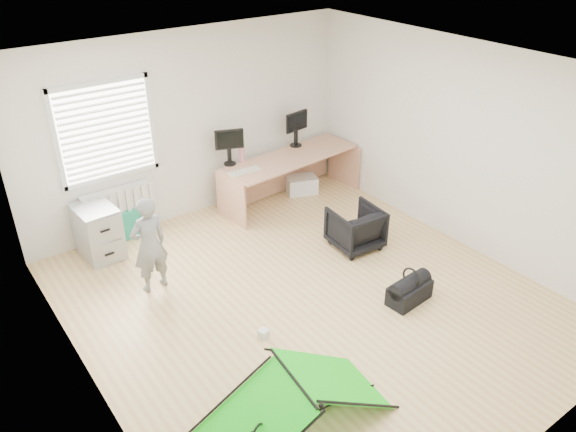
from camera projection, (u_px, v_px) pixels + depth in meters
ground at (308, 299)px, 6.65m from camera, size 5.50×5.50×0.00m
back_wall at (189, 126)px, 7.92m from camera, size 5.00×0.02×2.70m
window at (106, 131)px, 7.18m from camera, size 1.20×0.06×1.20m
radiator at (119, 208)px, 7.69m from camera, size 1.00×0.12×0.60m
desk at (291, 179)px, 8.67m from camera, size 2.26×0.90×0.75m
filing_cabinet at (98, 232)px, 7.31m from camera, size 0.50×0.64×0.72m
monitor_left at (229, 152)px, 8.14m from camera, size 0.42×0.23×0.40m
monitor_right at (296, 133)px, 8.76m from camera, size 0.44×0.16×0.41m
keyboard at (245, 171)px, 7.99m from camera, size 0.47×0.18×0.02m
thermos at (242, 153)px, 8.26m from camera, size 0.10×0.10×0.27m
office_chair at (355, 228)px, 7.54m from camera, size 0.67×0.69×0.58m
person at (149, 245)px, 6.56m from camera, size 0.47×0.33×1.22m
kite at (293, 401)px, 4.92m from camera, size 1.90×1.01×0.56m
storage_crate at (301, 184)px, 9.06m from camera, size 0.57×0.48×0.27m
tote_bag at (132, 222)px, 7.84m from camera, size 0.37×0.20×0.41m
white_box at (264, 334)px, 6.04m from camera, size 0.12×0.12×0.10m
duffel_bag at (409, 293)px, 6.56m from camera, size 0.57×0.32×0.24m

